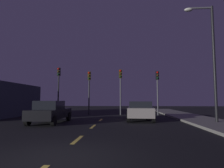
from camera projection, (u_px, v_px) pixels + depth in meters
The scene contains 12 objects.
ground_plane at pixel (95, 125), 11.94m from camera, with size 80.00×80.00×0.00m, color black.
sidewalk_curb_right at pixel (220, 125), 11.47m from camera, with size 3.00×40.00×0.15m, color gray.
lane_stripe_second at pixel (78, 140), 7.56m from camera, with size 0.16×1.60×0.01m, color #EACC4C.
lane_stripe_third at pixel (93, 126), 11.34m from camera, with size 0.16×1.60×0.01m, color #EACC4C.
lane_stripe_fourth at pixel (101, 120), 15.12m from camera, with size 0.16×1.60×0.01m, color #EACC4C.
traffic_signal_far_left at pixel (59, 82), 20.91m from camera, with size 0.32×0.38×5.08m.
traffic_signal_center_left at pixel (89, 84), 20.68m from camera, with size 0.32×0.38×4.61m.
traffic_signal_center_right at pixel (120, 83), 20.48m from camera, with size 0.32×0.38×4.80m.
traffic_signal_far_right at pixel (157, 84), 20.22m from camera, with size 0.32×0.38×4.59m.
car_stopped_ahead at pixel (140, 110), 14.87m from camera, with size 2.16×4.21×1.45m.
car_adjacent_lane at pixel (50, 112), 13.13m from camera, with size 1.82×4.24×1.50m.
street_lamp_right at pixel (210, 53), 12.85m from camera, with size 1.92×0.36×7.89m.
Camera 1 is at (1.83, -5.02, 1.54)m, focal length 31.00 mm.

